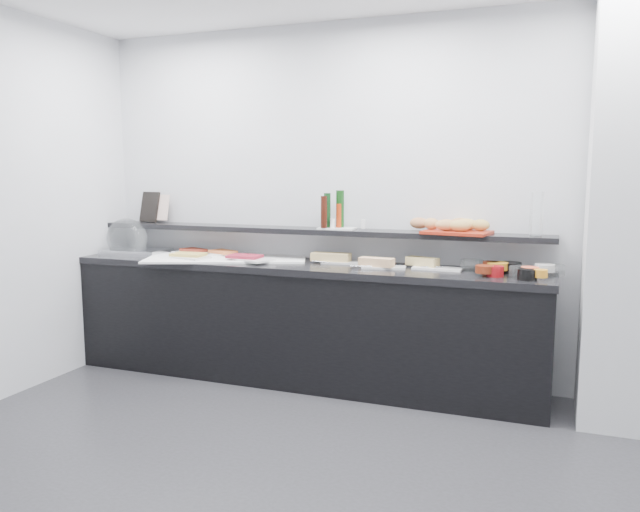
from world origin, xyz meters
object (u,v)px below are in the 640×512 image
(cloche_base, at_px, (137,251))
(framed_print, at_px, (150,207))
(sandwich_plate_mid, at_px, (384,267))
(bread_tray, at_px, (457,232))
(carafe, at_px, (536,214))
(condiment_tray, at_px, (337,228))

(cloche_base, bearing_deg, framed_print, 87.85)
(sandwich_plate_mid, xyz_separation_m, framed_print, (-2.15, 0.26, 0.37))
(sandwich_plate_mid, bearing_deg, cloche_base, 167.69)
(sandwich_plate_mid, distance_m, bread_tray, 0.57)
(carafe, bearing_deg, sandwich_plate_mid, -171.47)
(cloche_base, xyz_separation_m, carafe, (3.15, 0.10, 0.38))
(cloche_base, relative_size, framed_print, 1.96)
(bread_tray, bearing_deg, framed_print, -173.46)
(sandwich_plate_mid, height_order, carafe, carafe)
(framed_print, distance_m, bread_tray, 2.64)
(framed_print, relative_size, carafe, 0.87)
(sandwich_plate_mid, xyz_separation_m, condiment_tray, (-0.42, 0.20, 0.25))
(cloche_base, xyz_separation_m, bread_tray, (2.63, 0.11, 0.24))
(condiment_tray, relative_size, carafe, 0.91)
(cloche_base, relative_size, bread_tray, 1.14)
(condiment_tray, relative_size, bread_tray, 0.61)
(sandwich_plate_mid, relative_size, condiment_tray, 1.12)
(bread_tray, relative_size, carafe, 1.49)
(sandwich_plate_mid, relative_size, bread_tray, 0.69)
(sandwich_plate_mid, distance_m, framed_print, 2.20)
(cloche_base, relative_size, sandwich_plate_mid, 1.66)
(sandwich_plate_mid, bearing_deg, carafe, -2.49)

